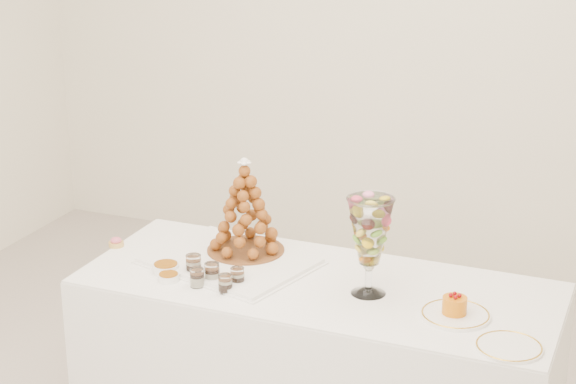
% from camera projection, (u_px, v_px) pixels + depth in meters
% --- Properties ---
extents(buffet_table, '(1.79, 0.73, 0.68)m').
position_uv_depth(buffet_table, '(317.00, 363.00, 3.69)').
color(buffet_table, white).
rests_on(buffet_table, ground).
extents(lace_tray, '(0.69, 0.59, 0.02)m').
position_uv_depth(lace_tray, '(230.00, 261.00, 3.74)').
color(lace_tray, white).
rests_on(lace_tray, buffet_table).
extents(macaron_vase, '(0.17, 0.17, 0.36)m').
position_uv_depth(macaron_vase, '(370.00, 232.00, 3.41)').
color(macaron_vase, white).
rests_on(macaron_vase, buffet_table).
extents(cake_plate, '(0.24, 0.24, 0.01)m').
position_uv_depth(cake_plate, '(455.00, 315.00, 3.31)').
color(cake_plate, white).
rests_on(cake_plate, buffet_table).
extents(spare_plate, '(0.22, 0.22, 0.01)m').
position_uv_depth(spare_plate, '(509.00, 347.00, 3.09)').
color(spare_plate, white).
rests_on(spare_plate, buffet_table).
extents(pink_tart, '(0.06, 0.06, 0.04)m').
position_uv_depth(pink_tart, '(116.00, 242.00, 3.90)').
color(pink_tart, tan).
rests_on(pink_tart, buffet_table).
extents(verrine_a, '(0.07, 0.07, 0.08)m').
position_uv_depth(verrine_a, '(194.00, 265.00, 3.63)').
color(verrine_a, white).
rests_on(verrine_a, buffet_table).
extents(verrine_b, '(0.07, 0.07, 0.08)m').
position_uv_depth(verrine_b, '(212.00, 273.00, 3.56)').
color(verrine_b, white).
rests_on(verrine_b, buffet_table).
extents(verrine_c, '(0.05, 0.05, 0.07)m').
position_uv_depth(verrine_c, '(237.00, 277.00, 3.54)').
color(verrine_c, white).
rests_on(verrine_c, buffet_table).
extents(verrine_d, '(0.06, 0.06, 0.07)m').
position_uv_depth(verrine_d, '(197.00, 278.00, 3.53)').
color(verrine_d, white).
rests_on(verrine_d, buffet_table).
extents(verrine_e, '(0.06, 0.06, 0.07)m').
position_uv_depth(verrine_e, '(225.00, 284.00, 3.48)').
color(verrine_e, white).
rests_on(verrine_e, buffet_table).
extents(ramekin_back, '(0.10, 0.10, 0.03)m').
position_uv_depth(ramekin_back, '(166.00, 268.00, 3.66)').
color(ramekin_back, white).
rests_on(ramekin_back, buffet_table).
extents(ramekin_front, '(0.08, 0.08, 0.02)m').
position_uv_depth(ramekin_front, '(169.00, 277.00, 3.59)').
color(ramekin_front, white).
rests_on(ramekin_front, buffet_table).
extents(croquembouche, '(0.31, 0.31, 0.38)m').
position_uv_depth(croquembouche, '(245.00, 206.00, 3.75)').
color(croquembouche, brown).
rests_on(croquembouche, lace_tray).
extents(mousse_cake, '(0.09, 0.09, 0.07)m').
position_uv_depth(mousse_cake, '(455.00, 305.00, 3.30)').
color(mousse_cake, orange).
rests_on(mousse_cake, cake_plate).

